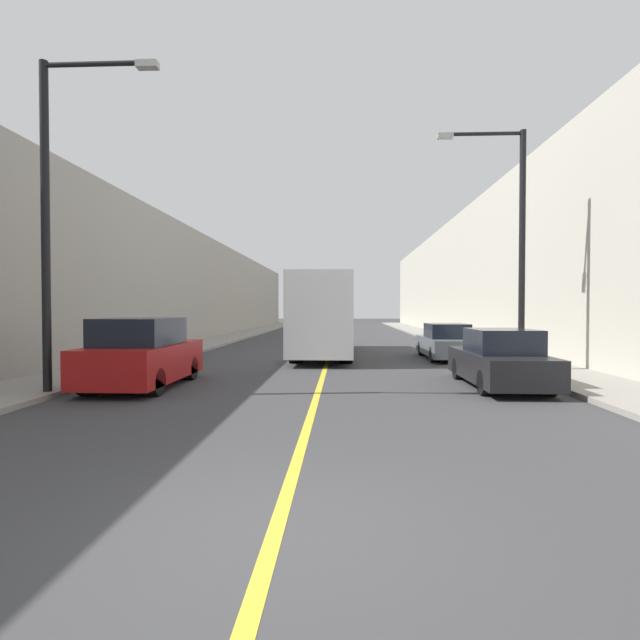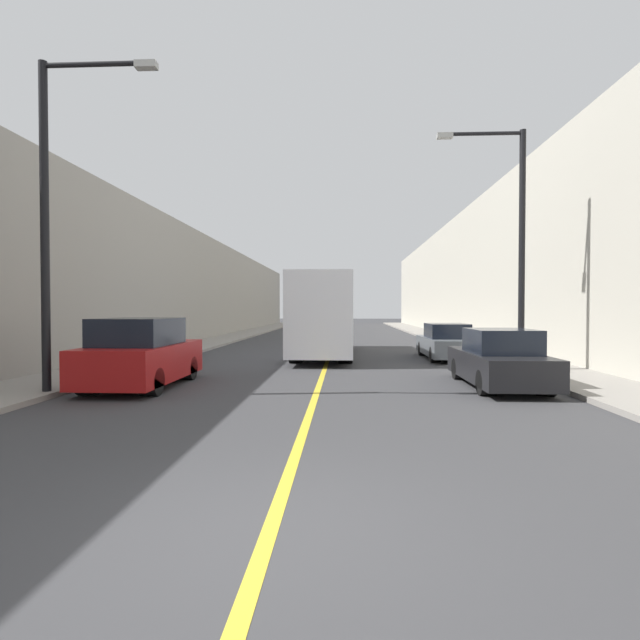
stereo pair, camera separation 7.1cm
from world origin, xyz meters
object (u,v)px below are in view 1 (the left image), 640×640
object	(u,v)px
car_right_near	(500,361)
car_right_mid	(446,343)
parked_suv_left	(142,355)
street_lamp_right	(514,233)
street_lamp_left	(56,203)
bus	(324,314)

from	to	relation	value
car_right_near	car_right_mid	size ratio (longest dim) A/B	0.94
parked_suv_left	street_lamp_right	distance (m)	11.93
parked_suv_left	street_lamp_left	distance (m)	4.26
parked_suv_left	bus	bearing A→B (deg)	64.29
street_lamp_right	bus	bearing A→B (deg)	136.90
parked_suv_left	street_lamp_right	xyz separation A→B (m)	(10.84, 3.38, 3.68)
car_right_mid	street_lamp_right	xyz separation A→B (m)	(1.24, -4.52, 3.86)
street_lamp_left	street_lamp_right	size ratio (longest dim) A/B	1.01
bus	car_right_mid	xyz separation A→B (m)	(5.11, -1.42, -1.17)
parked_suv_left	street_lamp_left	size ratio (longest dim) A/B	0.57
car_right_near	street_lamp_left	size ratio (longest dim) A/B	0.58
car_right_near	car_right_mid	xyz separation A→B (m)	(0.08, 7.43, -0.03)
street_lamp_left	street_lamp_right	world-z (taller)	street_lamp_left
parked_suv_left	car_right_near	size ratio (longest dim) A/B	0.98
bus	car_right_mid	bearing A→B (deg)	-15.55
bus	street_lamp_left	bearing A→B (deg)	-118.54
bus	car_right_near	xyz separation A→B (m)	(5.03, -8.85, -1.14)
street_lamp_left	street_lamp_right	xyz separation A→B (m)	(12.25, 4.90, -0.04)
car_right_mid	street_lamp_left	xyz separation A→B (m)	(-11.01, -9.43, 3.90)
bus	street_lamp_right	world-z (taller)	street_lamp_right
parked_suv_left	car_right_mid	bearing A→B (deg)	39.46
car_right_near	street_lamp_right	world-z (taller)	street_lamp_right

